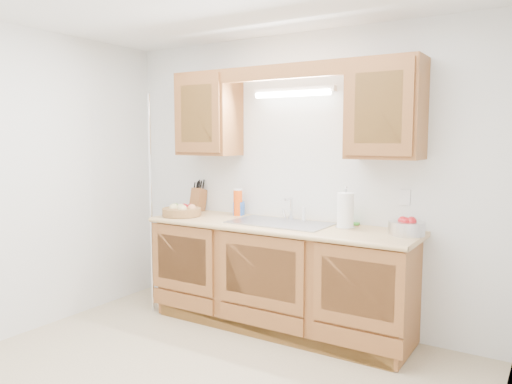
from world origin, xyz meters
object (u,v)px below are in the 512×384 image
Objects in this scene: fruit_basket at (182,211)px; knife_block at (198,199)px; apple_bowl at (407,227)px; paper_towel at (345,211)px.

knife_block is at bearing 102.36° from fruit_basket.
fruit_basket is 1.24× the size of knife_block.
fruit_basket is 2.00m from apple_bowl.
apple_bowl is (1.99, 0.18, 0.01)m from fruit_basket.
paper_towel reaches higher than knife_block.
paper_towel reaches higher than apple_bowl.
paper_towel is at bearing 8.13° from fruit_basket.
paper_towel is (1.50, 0.21, 0.09)m from fruit_basket.
knife_block reaches higher than fruit_basket.
paper_towel reaches higher than fruit_basket.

